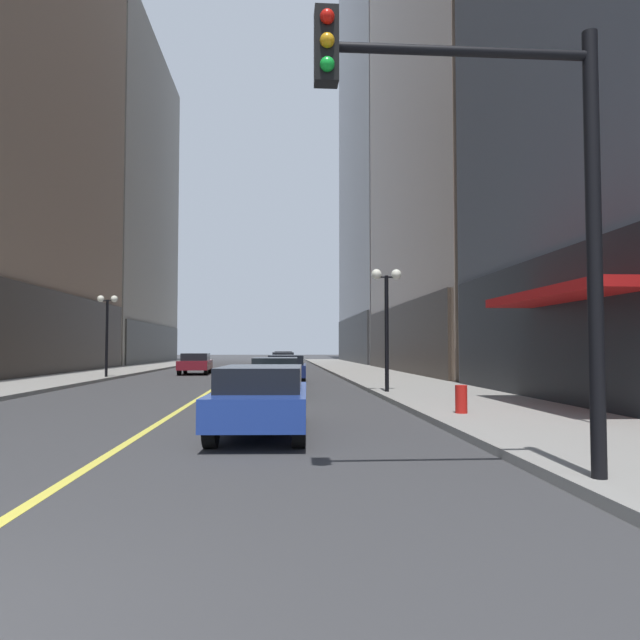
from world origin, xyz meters
name	(u,v)px	position (x,y,z in m)	size (l,w,h in m)	color
ground_plane	(238,374)	(0.00, 35.00, 0.00)	(200.00, 200.00, 0.00)	#38383A
sidewalk_left	(108,373)	(-8.25, 35.00, 0.07)	(4.50, 78.00, 0.15)	gray
sidewalk_right	(365,372)	(8.25, 35.00, 0.07)	(4.50, 78.00, 0.15)	gray
lane_centre_stripe	(238,373)	(0.00, 35.00, 0.00)	(0.16, 70.00, 0.01)	#E5D64C
building_left_far	(87,202)	(-17.86, 60.00, 17.20)	(14.92, 26.00, 34.53)	#A8A399
building_right_mid	(509,99)	(18.08, 34.50, 18.48)	(15.36, 24.00, 37.08)	gray
storefront_awning_right	(561,295)	(9.69, 11.04, 2.99)	(1.60, 6.25, 3.12)	#B21414
car_blue	(262,397)	(2.33, 8.38, 0.72)	(1.93, 4.72, 1.32)	navy
car_green	(276,374)	(2.53, 17.93, 0.72)	(1.84, 4.38, 1.32)	#196038
car_navy	(287,368)	(3.01, 24.89, 0.72)	(2.04, 4.23, 1.32)	#141E4C
car_maroon	(195,363)	(-2.62, 34.17, 0.72)	(1.98, 4.28, 1.32)	maroon
car_white	(283,360)	(2.91, 42.44, 0.72)	(1.94, 4.59, 1.32)	silver
car_red	(283,358)	(3.05, 52.86, 0.72)	(1.95, 4.51, 1.32)	#B21919
traffic_light_near_right	(507,173)	(5.35, 3.59, 3.74)	(3.43, 0.35, 5.65)	black
street_lamp_left_far	(107,318)	(-6.40, 28.27, 3.26)	(1.06, 0.36, 4.43)	black
street_lamp_right_mid	(387,302)	(6.40, 17.07, 3.26)	(1.06, 0.36, 4.43)	black
fire_hydrant_right	(461,402)	(6.90, 10.35, 0.40)	(0.28, 0.28, 0.80)	red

